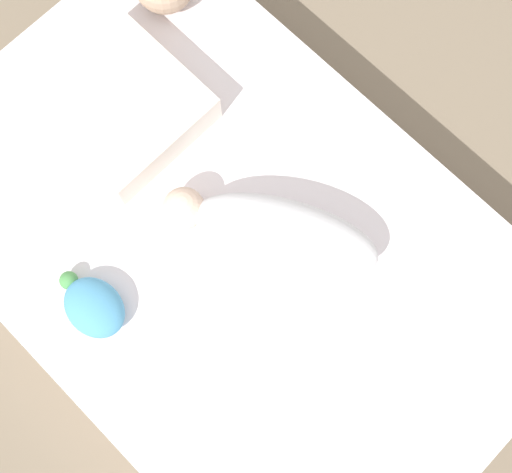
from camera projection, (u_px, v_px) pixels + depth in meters
The scene contains 5 objects.
ground_plane at pixel (230, 257), 1.90m from camera, with size 12.00×12.00×0.00m, color #7A6B56.
bed_mattress at pixel (229, 249), 1.81m from camera, with size 1.57×1.03×0.18m.
swaddled_baby at pixel (276, 233), 1.66m from camera, with size 0.50×0.36×0.14m.
pillow at pixel (120, 103), 1.76m from camera, with size 0.37×0.33×0.10m.
turtle_plush at pixel (93, 306), 1.65m from camera, with size 0.19×0.13×0.08m.
Camera 1 is at (-0.35, 0.25, 1.85)m, focal length 50.00 mm.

